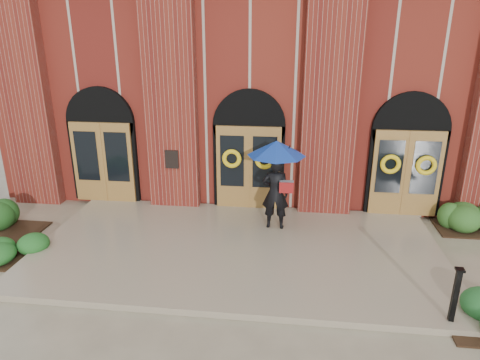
# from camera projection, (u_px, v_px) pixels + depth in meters

# --- Properties ---
(ground) EXTENTS (90.00, 90.00, 0.00)m
(ground) POSITION_uv_depth(u_px,v_px,m) (237.00, 255.00, 10.57)
(ground) COLOR gray
(ground) RESTS_ON ground
(landing) EXTENTS (10.00, 5.30, 0.15)m
(landing) POSITION_uv_depth(u_px,v_px,m) (238.00, 249.00, 10.69)
(landing) COLOR gray
(landing) RESTS_ON ground
(church_building) EXTENTS (16.20, 12.53, 7.00)m
(church_building) POSITION_uv_depth(u_px,v_px,m) (264.00, 75.00, 17.63)
(church_building) COLOR maroon
(church_building) RESTS_ON ground
(man_with_umbrella) EXTENTS (1.58, 1.58, 2.43)m
(man_with_umbrella) POSITION_uv_depth(u_px,v_px,m) (276.00, 168.00, 11.16)
(man_with_umbrella) COLOR black
(man_with_umbrella) RESTS_ON landing
(metal_post) EXTENTS (0.16, 0.16, 1.10)m
(metal_post) POSITION_uv_depth(u_px,v_px,m) (455.00, 294.00, 7.77)
(metal_post) COLOR black
(metal_post) RESTS_ON landing
(hedge_front_left) EXTENTS (1.31, 1.12, 0.46)m
(hedge_front_left) POSITION_uv_depth(u_px,v_px,m) (24.00, 250.00, 10.34)
(hedge_front_left) COLOR #1D541D
(hedge_front_left) RESTS_ON ground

